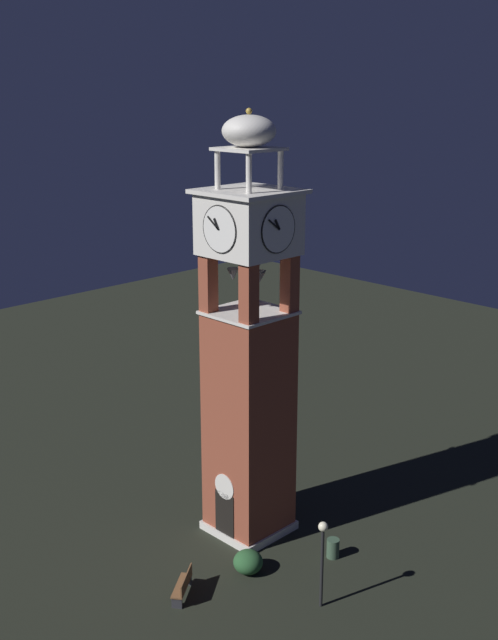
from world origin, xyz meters
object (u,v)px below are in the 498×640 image
(lamp_post, at_px, (322,548))
(clock_tower, at_px, (249,368))
(trash_bin, at_px, (333,548))
(park_bench, at_px, (183,585))

(lamp_post, bearing_deg, clock_tower, 161.56)
(trash_bin, bearing_deg, lamp_post, -58.21)
(park_bench, height_order, lamp_post, lamp_post)
(park_bench, height_order, trash_bin, park_bench)
(trash_bin, bearing_deg, park_bench, -110.78)
(clock_tower, bearing_deg, trash_bin, 12.70)
(park_bench, xyz_separation_m, trash_bin, (2.29, 6.02, -0.08))
(lamp_post, distance_m, trash_bin, 3.87)
(clock_tower, xyz_separation_m, lamp_post, (5.68, -1.89, -4.97))
(park_bench, bearing_deg, lamp_post, 38.89)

